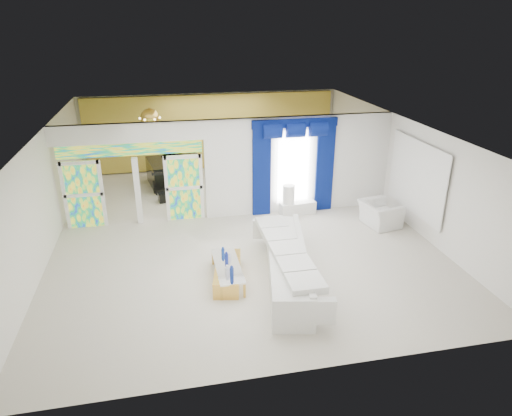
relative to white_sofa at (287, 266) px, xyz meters
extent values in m
plane|color=#B7AF9E|center=(-0.65, 3.06, -0.38)|extent=(12.00, 12.00, 0.00)
cube|color=white|center=(1.50, 4.06, 1.12)|extent=(5.70, 0.18, 3.00)
cube|color=white|center=(-3.50, 4.06, 2.35)|extent=(4.30, 0.18, 0.55)
cube|color=#994C3F|center=(-4.93, 4.06, 0.62)|extent=(0.95, 0.04, 2.00)
cube|color=#994C3F|center=(-2.08, 4.06, 0.62)|extent=(0.95, 0.04, 2.00)
cube|color=#994C3F|center=(-3.50, 4.06, 1.87)|extent=(4.00, 0.05, 0.35)
cube|color=white|center=(1.25, 3.96, 1.07)|extent=(1.00, 0.02, 2.30)
cube|color=#031348|center=(0.25, 3.93, 1.02)|extent=(0.55, 0.10, 2.80)
cube|color=#031348|center=(2.25, 3.93, 1.02)|extent=(0.55, 0.10, 2.80)
cube|color=#031348|center=(1.25, 3.93, 2.44)|extent=(2.60, 0.12, 0.25)
cube|color=white|center=(4.29, 2.06, 1.17)|extent=(0.04, 2.70, 1.90)
cube|color=#B8912C|center=(-0.65, 8.96, 1.12)|extent=(9.70, 0.12, 2.90)
cube|color=silver|center=(0.00, 0.00, 0.00)|extent=(1.62, 4.07, 0.76)
cube|color=gold|center=(-1.35, 0.30, -0.19)|extent=(0.88, 1.77, 0.38)
cube|color=white|center=(1.37, 3.76, -0.19)|extent=(1.15, 0.48, 0.37)
cylinder|color=white|center=(1.07, 3.76, 0.28)|extent=(0.36, 0.36, 0.58)
imported|color=silver|center=(3.48, 2.43, -0.02)|extent=(1.12, 1.24, 0.71)
cube|color=black|center=(-2.45, 7.27, 0.08)|extent=(1.67, 2.02, 0.91)
cube|color=black|center=(-2.45, 5.67, -0.23)|extent=(0.92, 0.49, 0.29)
cube|color=tan|center=(-5.09, 5.73, 0.03)|extent=(0.65, 0.61, 0.81)
sphere|color=gold|center=(-2.95, 6.46, 2.27)|extent=(0.60, 0.60, 0.60)
cylinder|color=white|center=(-1.41, -0.04, 0.07)|extent=(0.10, 0.10, 0.15)
cylinder|color=navy|center=(-1.38, 0.84, 0.08)|extent=(0.08, 0.08, 0.16)
cylinder|color=navy|center=(-1.32, -0.17, 0.10)|extent=(0.09, 0.09, 0.20)
cylinder|color=navy|center=(-1.36, 0.35, 0.14)|extent=(0.08, 0.08, 0.28)
cylinder|color=silver|center=(-1.27, 0.58, 0.05)|extent=(0.11, 0.11, 0.11)
camera|label=1|loc=(-2.58, -8.90, 5.30)|focal=32.14mm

